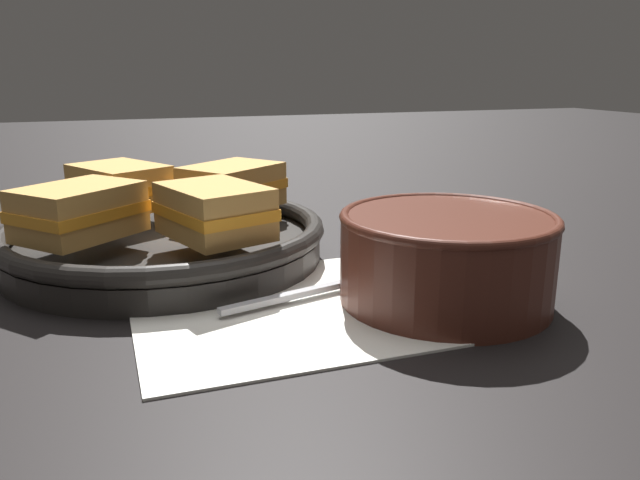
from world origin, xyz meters
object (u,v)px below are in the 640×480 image
soup_bowl (446,252)px  sandwich_near_left (79,211)px  spoon (349,282)px  skillet (165,240)px  sandwich_far_right (120,186)px  sandwich_near_right (215,211)px  sandwich_far_left (232,186)px

soup_bowl → sandwich_near_left: size_ratio=1.40×
spoon → skillet: 0.20m
spoon → sandwich_far_right: bearing=114.3°
soup_bowl → sandwich_near_right: size_ratio=1.46×
sandwich_near_left → soup_bowl: bearing=-29.3°
sandwich_near_right → spoon: bearing=-33.1°
sandwich_far_right → soup_bowl: bearing=-48.4°
sandwich_near_left → sandwich_far_right: size_ratio=1.00×
sandwich_far_left → skillet: bearing=-155.7°
spoon → sandwich_near_left: sandwich_near_left is taller
spoon → sandwich_far_left: sandwich_far_left is taller
spoon → sandwich_near_right: 0.13m
sandwich_near_left → sandwich_far_left: (0.15, 0.07, 0.00)m
sandwich_near_right → sandwich_far_left: same height
skillet → sandwich_far_right: sandwich_far_right is taller
spoon → skillet: skillet is taller
skillet → sandwich_near_right: bearing=-64.3°
soup_bowl → skillet: size_ratio=0.40×
spoon → soup_bowl: bearing=-52.6°
sandwich_far_left → sandwich_near_right: bearing=-109.2°
spoon → sandwich_near_left: (-0.22, 0.11, 0.06)m
skillet → spoon: bearing=-46.1°
sandwich_far_right → sandwich_near_left: bearing=-109.2°
soup_bowl → sandwich_near_left: 0.32m
skillet → sandwich_near_right: size_ratio=3.63×
spoon → sandwich_near_left: bearing=139.4°
soup_bowl → sandwich_far_left: (-0.13, 0.23, 0.02)m
soup_bowl → skillet: (-0.20, 0.20, -0.02)m
sandwich_near_left → sandwich_far_right: 0.12m
sandwich_near_left → skillet: bearing=27.2°
soup_bowl → sandwich_near_right: 0.21m
spoon → sandwich_far_left: 0.20m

